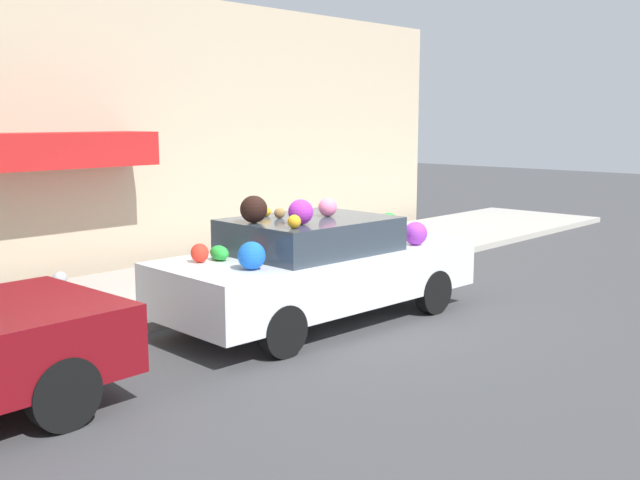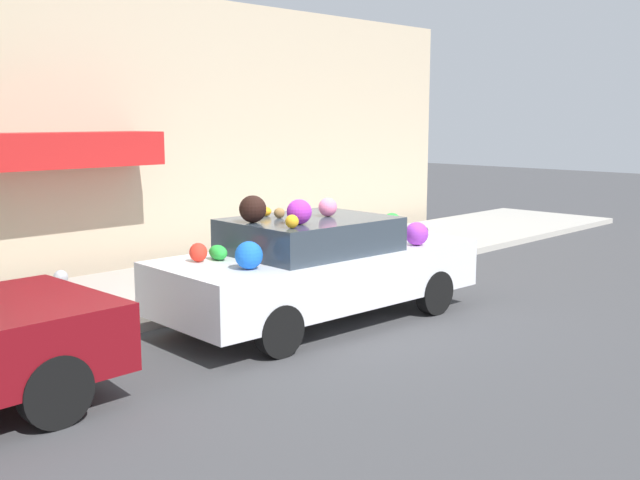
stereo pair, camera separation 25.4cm
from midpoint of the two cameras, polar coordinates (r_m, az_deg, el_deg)
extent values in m
plane|color=#424244|center=(10.12, -1.14, -6.05)|extent=(60.00, 60.00, 0.00)
cube|color=#B2ADA3|center=(12.09, -10.39, -3.36)|extent=(24.00, 3.20, 0.12)
cube|color=#C6B293|center=(13.68, -16.38, 7.96)|extent=(18.00, 0.30, 4.90)
cube|color=red|center=(12.62, -19.25, 6.50)|extent=(2.84, 0.90, 0.55)
cylinder|color=#B2B2B7|center=(9.81, -19.81, -4.70)|extent=(0.20, 0.20, 0.55)
sphere|color=#B2B2B7|center=(9.74, -19.92, -2.79)|extent=(0.18, 0.18, 0.18)
cube|color=silver|center=(9.90, -0.74, -2.62)|extent=(4.54, 2.02, 0.65)
cube|color=#333D47|center=(9.69, -1.51, 0.39)|extent=(2.08, 1.68, 0.44)
cylinder|color=black|center=(11.49, 1.46, -2.62)|extent=(0.62, 0.21, 0.61)
cylinder|color=black|center=(10.44, 7.94, -3.93)|extent=(0.62, 0.21, 0.61)
cylinder|color=black|center=(9.76, -10.02, -4.91)|extent=(0.62, 0.21, 0.61)
cylinder|color=black|center=(8.49, -3.72, -6.94)|extent=(0.62, 0.21, 0.61)
ellipsoid|color=green|center=(9.20, -8.46, -0.99)|extent=(0.25, 0.35, 0.18)
sphere|color=blue|center=(8.59, -6.08, -1.19)|extent=(0.41, 0.41, 0.32)
sphere|color=black|center=(9.24, -5.86, 2.35)|extent=(0.46, 0.46, 0.34)
sphere|color=red|center=(11.00, 5.04, 0.90)|extent=(0.33, 0.33, 0.24)
ellipsoid|color=red|center=(9.10, -9.95, -0.98)|extent=(0.28, 0.28, 0.23)
sphere|color=purple|center=(9.07, -2.28, 2.15)|extent=(0.37, 0.37, 0.31)
sphere|color=purple|center=(10.26, 6.59, 0.50)|extent=(0.38, 0.38, 0.32)
ellipsoid|color=black|center=(11.16, 6.92, 0.75)|extent=(0.30, 0.29, 0.14)
ellipsoid|color=white|center=(11.28, 3.56, 0.87)|extent=(0.21, 0.23, 0.14)
ellipsoid|color=olive|center=(9.66, -3.86, 2.06)|extent=(0.18, 0.17, 0.13)
sphere|color=blue|center=(10.47, 3.49, 0.64)|extent=(0.29, 0.29, 0.29)
sphere|color=green|center=(11.42, 4.64, 1.35)|extent=(0.41, 0.41, 0.29)
sphere|color=gold|center=(8.76, -2.81, 1.41)|extent=(0.19, 0.19, 0.16)
ellipsoid|color=orange|center=(9.88, -4.92, 2.17)|extent=(0.21, 0.21, 0.12)
sphere|color=pink|center=(9.82, -0.16, 2.52)|extent=(0.26, 0.26, 0.24)
cylinder|color=black|center=(6.98, -19.94, -10.93)|extent=(0.66, 0.19, 0.66)
camera|label=1|loc=(0.13, -90.74, -0.12)|focal=42.00mm
camera|label=2|loc=(0.13, 89.26, 0.12)|focal=42.00mm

